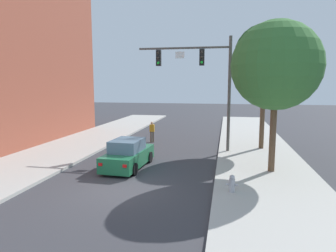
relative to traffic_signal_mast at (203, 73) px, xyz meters
The scene contains 8 objects.
ground_plane 10.17m from the traffic_signal_mast, 109.41° to the right, with size 120.00×120.00×0.00m, color #38383D.
sidewalk_right 10.37m from the traffic_signal_mast, 66.13° to the right, with size 5.00×60.00×0.15m, color #B2AFA8.
traffic_signal_mast is the anchor object (origin of this frame).
car_lead_green 7.56m from the traffic_signal_mast, 127.94° to the right, with size 2.00×4.31×1.60m.
pedestrian_crossing_road 6.67m from the traffic_signal_mast, 146.91° to the left, with size 0.36×0.22×1.64m.
fire_hydrant 9.46m from the traffic_signal_mast, 76.67° to the right, with size 0.48×0.24×0.72m.
street_tree_nearest 5.93m from the traffic_signal_mast, 48.74° to the right, with size 4.40×4.40×7.54m.
street_tree_second 4.39m from the traffic_signal_mast, 18.12° to the left, with size 4.06×4.06×8.46m.
Camera 1 is at (4.47, -12.11, 4.58)m, focal length 32.37 mm.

